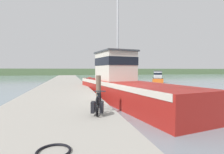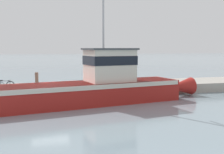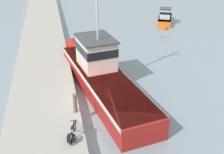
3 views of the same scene
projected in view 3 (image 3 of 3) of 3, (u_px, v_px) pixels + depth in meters
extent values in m
plane|color=gray|center=(97.00, 112.00, 18.45)|extent=(320.00, 320.00, 0.00)
cube|color=#A39E93|center=(43.00, 114.00, 17.61)|extent=(4.46, 80.00, 0.76)
cube|color=maroon|center=(104.00, 84.00, 20.45)|extent=(4.99, 13.17, 1.45)
cone|color=maroon|center=(76.00, 49.00, 26.71)|extent=(1.74, 2.51, 1.37)
cube|color=beige|center=(104.00, 77.00, 20.18)|extent=(5.01, 12.92, 0.29)
cube|color=beige|center=(96.00, 53.00, 20.96)|extent=(2.78, 3.38, 2.16)
cube|color=black|center=(96.00, 48.00, 20.79)|extent=(2.83, 3.45, 0.61)
cube|color=#3D4247|center=(96.00, 38.00, 20.44)|extent=(3.00, 3.65, 0.12)
cylinder|color=#B2B2B7|center=(97.00, 0.00, 18.76)|extent=(0.14, 0.14, 5.62)
cube|color=orange|center=(165.00, 20.00, 36.89)|extent=(3.45, 4.94, 0.79)
cone|color=orange|center=(164.00, 26.00, 34.48)|extent=(1.04, 1.08, 0.75)
cube|color=silver|center=(165.00, 18.00, 36.74)|extent=(3.44, 4.87, 0.16)
cube|color=silver|center=(165.00, 14.00, 35.93)|extent=(1.78, 1.84, 1.18)
cube|color=black|center=(165.00, 12.00, 35.83)|extent=(1.81, 1.87, 0.33)
cube|color=#3D4247|center=(166.00, 9.00, 35.63)|extent=(1.92, 1.98, 0.12)
torus|color=black|center=(71.00, 138.00, 14.39)|extent=(0.22, 0.64, 0.64)
torus|color=black|center=(74.00, 126.00, 15.36)|extent=(0.22, 0.64, 0.64)
cylinder|color=#232833|center=(72.00, 137.00, 14.58)|extent=(0.13, 0.36, 0.18)
cylinder|color=#232833|center=(72.00, 132.00, 14.71)|extent=(0.07, 0.15, 0.49)
cylinder|color=#232833|center=(72.00, 133.00, 14.52)|extent=(0.16, 0.48, 0.37)
cylinder|color=#232833|center=(73.00, 129.00, 14.96)|extent=(0.21, 0.68, 0.50)
cylinder|color=#232833|center=(73.00, 125.00, 14.90)|extent=(0.18, 0.55, 0.05)
cylinder|color=#232833|center=(74.00, 124.00, 15.26)|extent=(0.06, 0.11, 0.33)
cylinder|color=#232833|center=(74.00, 121.00, 15.13)|extent=(0.44, 0.15, 0.04)
cube|color=black|center=(72.00, 127.00, 14.61)|extent=(0.16, 0.26, 0.05)
cube|color=black|center=(68.00, 138.00, 14.46)|extent=(0.20, 0.34, 0.35)
cube|color=black|center=(74.00, 138.00, 14.45)|extent=(0.20, 0.34, 0.35)
cylinder|color=brown|center=(75.00, 103.00, 16.85)|extent=(0.24, 0.24, 1.24)
cylinder|color=blue|center=(76.00, 122.00, 16.00)|extent=(0.07, 0.07, 0.24)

